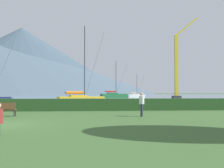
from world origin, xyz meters
TOP-DOWN VIEW (x-y plane):
  - harbor_water at (0.00, 137.00)m, footprint 320.00×246.00m
  - hedge_line at (0.00, 11.00)m, footprint 80.00×1.20m
  - sailboat_slip_0 at (22.35, 83.29)m, footprint 7.19×3.55m
  - sailboat_slip_1 at (4.24, 27.50)m, footprint 7.88×4.07m
  - sailboat_slip_5 at (13.65, 72.23)m, footprint 9.50×4.42m
  - park_bench_near_path at (-0.80, 5.23)m, footprint 1.72×0.55m
  - person_standing_walker at (8.68, 4.28)m, footprint 0.36×0.57m
  - dock_crane at (28.34, 56.41)m, footprint 6.86×2.00m
  - distant_hill_west_ridge at (-78.82, 302.38)m, footprint 207.64×207.64m
  - distant_hill_central_peak at (-77.11, 361.36)m, footprint 286.07×286.07m
  - distant_hill_east_ridge at (-65.64, 305.81)m, footprint 237.96×237.96m

SIDE VIEW (x-z plane):
  - harbor_water at x=0.00m, z-range 0.00..0.00m
  - park_bench_near_path at x=-0.80m, z-range 0.06..1.01m
  - hedge_line at x=0.00m, z-range 0.00..1.09m
  - sailboat_slip_0 at x=22.35m, z-range -3.51..4.68m
  - sailboat_slip_1 at x=4.24m, z-range -5.14..6.46m
  - sailboat_slip_5 at x=13.65m, z-range -4.94..6.48m
  - person_standing_walker at x=8.68m, z-range 0.15..1.80m
  - dock_crane at x=28.34m, z-range -3.19..18.09m
  - distant_hill_central_peak at x=-77.11m, z-range 0.00..50.80m
  - distant_hill_west_ridge at x=-78.82m, z-range 0.00..55.72m
  - distant_hill_east_ridge at x=-65.64m, z-range 0.00..73.49m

